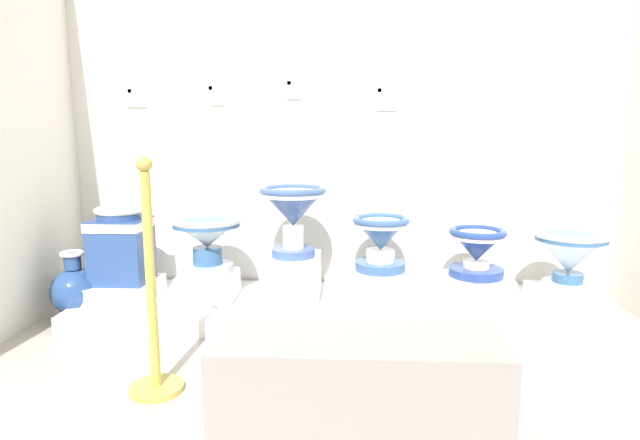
{
  "coord_description": "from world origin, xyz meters",
  "views": [
    {
      "loc": [
        1.76,
        -0.86,
        1.06
      ],
      "look_at": [
        1.6,
        2.03,
        0.57
      ],
      "focal_mm": 28.97,
      "sensor_mm": 36.0,
      "label": 1
    }
  ],
  "objects_px": {
    "info_placard_third": "(294,89)",
    "decorative_vase_companion": "(75,290)",
    "antique_toilet_central_ornate": "(121,242)",
    "antique_toilet_pale_glazed": "(570,252)",
    "antique_toilet_tall_cobalt": "(293,208)",
    "plinth_block_central_ornate": "(124,289)",
    "stanchion_post_near_left": "(153,316)",
    "plinth_block_tall_cobalt": "(294,277)",
    "plinth_block_squat_floral": "(380,283)",
    "antique_toilet_leftmost": "(477,248)",
    "plinth_block_leftmost": "(475,288)",
    "plinth_block_slender_white": "(209,286)",
    "antique_toilet_squat_floral": "(381,237)",
    "antique_toilet_slender_white": "(207,235)",
    "museum_bench": "(357,393)",
    "plinth_block_pale_glazed": "(566,298)",
    "info_placard_first": "(136,97)",
    "info_placard_fourth": "(386,98)",
    "info_placard_second": "(216,94)"
  },
  "relations": [
    {
      "from": "info_placard_first",
      "to": "info_placard_third",
      "type": "relative_size",
      "value": 1.1
    },
    {
      "from": "antique_toilet_tall_cobalt",
      "to": "info_placard_third",
      "type": "height_order",
      "value": "info_placard_third"
    },
    {
      "from": "antique_toilet_squat_floral",
      "to": "plinth_block_slender_white",
      "type": "bearing_deg",
      "value": -174.08
    },
    {
      "from": "antique_toilet_central_ornate",
      "to": "museum_bench",
      "type": "xyz_separation_m",
      "value": [
        1.35,
        -1.27,
        -0.23
      ]
    },
    {
      "from": "decorative_vase_companion",
      "to": "plinth_block_leftmost",
      "type": "bearing_deg",
      "value": 4.26
    },
    {
      "from": "plinth_block_leftmost",
      "to": "plinth_block_central_ornate",
      "type": "bearing_deg",
      "value": -178.07
    },
    {
      "from": "antique_toilet_slender_white",
      "to": "plinth_block_squat_floral",
      "type": "height_order",
      "value": "antique_toilet_slender_white"
    },
    {
      "from": "info_placard_first",
      "to": "info_placard_fourth",
      "type": "relative_size",
      "value": 0.88
    },
    {
      "from": "decorative_vase_companion",
      "to": "plinth_block_squat_floral",
      "type": "bearing_deg",
      "value": 6.69
    },
    {
      "from": "decorative_vase_companion",
      "to": "plinth_block_slender_white",
      "type": "bearing_deg",
      "value": 7.72
    },
    {
      "from": "plinth_block_slender_white",
      "to": "antique_toilet_pale_glazed",
      "type": "xyz_separation_m",
      "value": [
        2.04,
        -0.02,
        0.23
      ]
    },
    {
      "from": "antique_toilet_tall_cobalt",
      "to": "decorative_vase_companion",
      "type": "relative_size",
      "value": 1.03
    },
    {
      "from": "info_placard_third",
      "to": "decorative_vase_companion",
      "type": "distance_m",
      "value": 1.76
    },
    {
      "from": "antique_toilet_pale_glazed",
      "to": "info_placard_first",
      "type": "distance_m",
      "value": 2.75
    },
    {
      "from": "antique_toilet_tall_cobalt",
      "to": "plinth_block_squat_floral",
      "type": "distance_m",
      "value": 0.69
    },
    {
      "from": "plinth_block_squat_floral",
      "to": "info_placard_fourth",
      "type": "distance_m",
      "value": 1.14
    },
    {
      "from": "plinth_block_pale_glazed",
      "to": "info_placard_first",
      "type": "xyz_separation_m",
      "value": [
        -2.58,
        0.43,
        1.14
      ]
    },
    {
      "from": "stanchion_post_near_left",
      "to": "info_placard_fourth",
      "type": "bearing_deg",
      "value": 52.4
    },
    {
      "from": "plinth_block_squat_floral",
      "to": "stanchion_post_near_left",
      "type": "bearing_deg",
      "value": -133.9
    },
    {
      "from": "antique_toilet_slender_white",
      "to": "plinth_block_leftmost",
      "type": "distance_m",
      "value": 1.59
    },
    {
      "from": "plinth_block_slender_white",
      "to": "antique_toilet_squat_floral",
      "type": "bearing_deg",
      "value": 5.92
    },
    {
      "from": "antique_toilet_tall_cobalt",
      "to": "plinth_block_central_ornate",
      "type": "bearing_deg",
      "value": -177.81
    },
    {
      "from": "antique_toilet_tall_cobalt",
      "to": "antique_toilet_slender_white",
      "type": "bearing_deg",
      "value": -175.5
    },
    {
      "from": "plinth_block_tall_cobalt",
      "to": "info_placard_fourth",
      "type": "height_order",
      "value": "info_placard_fourth"
    },
    {
      "from": "plinth_block_slender_white",
      "to": "info_placard_third",
      "type": "distance_m",
      "value": 1.31
    },
    {
      "from": "stanchion_post_near_left",
      "to": "antique_toilet_pale_glazed",
      "type": "bearing_deg",
      "value": 23.98
    },
    {
      "from": "antique_toilet_slender_white",
      "to": "info_placard_fourth",
      "type": "distance_m",
      "value": 1.37
    },
    {
      "from": "antique_toilet_central_ornate",
      "to": "stanchion_post_near_left",
      "type": "xyz_separation_m",
      "value": [
        0.53,
        -0.92,
        -0.11
      ]
    },
    {
      "from": "antique_toilet_tall_cobalt",
      "to": "antique_toilet_leftmost",
      "type": "height_order",
      "value": "antique_toilet_tall_cobalt"
    },
    {
      "from": "plinth_block_slender_white",
      "to": "antique_toilet_leftmost",
      "type": "relative_size",
      "value": 0.97
    },
    {
      "from": "plinth_block_pale_glazed",
      "to": "museum_bench",
      "type": "xyz_separation_m",
      "value": [
        -1.2,
        -1.25,
        0.06
      ]
    },
    {
      "from": "antique_toilet_tall_cobalt",
      "to": "antique_toilet_squat_floral",
      "type": "bearing_deg",
      "value": 7.29
    },
    {
      "from": "antique_toilet_central_ornate",
      "to": "antique_toilet_pale_glazed",
      "type": "relative_size",
      "value": 1.12
    },
    {
      "from": "info_placard_third",
      "to": "museum_bench",
      "type": "bearing_deg",
      "value": -77.31
    },
    {
      "from": "plinth_block_central_ornate",
      "to": "info_placard_fourth",
      "type": "height_order",
      "value": "info_placard_fourth"
    },
    {
      "from": "plinth_block_pale_glazed",
      "to": "info_placard_second",
      "type": "height_order",
      "value": "info_placard_second"
    },
    {
      "from": "plinth_block_central_ornate",
      "to": "stanchion_post_near_left",
      "type": "distance_m",
      "value": 1.08
    },
    {
      "from": "plinth_block_slender_white",
      "to": "info_placard_third",
      "type": "bearing_deg",
      "value": 40.98
    },
    {
      "from": "antique_toilet_leftmost",
      "to": "antique_toilet_pale_glazed",
      "type": "height_order",
      "value": "antique_toilet_pale_glazed"
    },
    {
      "from": "plinth_block_leftmost",
      "to": "museum_bench",
      "type": "distance_m",
      "value": 1.52
    },
    {
      "from": "plinth_block_tall_cobalt",
      "to": "antique_toilet_pale_glazed",
      "type": "distance_m",
      "value": 1.56
    },
    {
      "from": "antique_toilet_central_ornate",
      "to": "plinth_block_leftmost",
      "type": "xyz_separation_m",
      "value": [
        2.07,
        0.07,
        -0.26
      ]
    },
    {
      "from": "plinth_block_pale_glazed",
      "to": "info_placard_third",
      "type": "relative_size",
      "value": 3.14
    },
    {
      "from": "plinth_block_leftmost",
      "to": "museum_bench",
      "type": "relative_size",
      "value": 0.41
    },
    {
      "from": "plinth_block_pale_glazed",
      "to": "antique_toilet_slender_white",
      "type": "bearing_deg",
      "value": 179.45
    },
    {
      "from": "plinth_block_central_ornate",
      "to": "antique_toilet_tall_cobalt",
      "type": "distance_m",
      "value": 1.12
    },
    {
      "from": "antique_toilet_leftmost",
      "to": "decorative_vase_companion",
      "type": "relative_size",
      "value": 0.81
    },
    {
      "from": "antique_toilet_tall_cobalt",
      "to": "info_placard_first",
      "type": "relative_size",
      "value": 3.04
    },
    {
      "from": "info_placard_fourth",
      "to": "plinth_block_leftmost",
      "type": "bearing_deg",
      "value": -33.14
    },
    {
      "from": "antique_toilet_tall_cobalt",
      "to": "info_placard_first",
      "type": "xyz_separation_m",
      "value": [
        -1.03,
        0.37,
        0.65
      ]
    }
  ]
}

